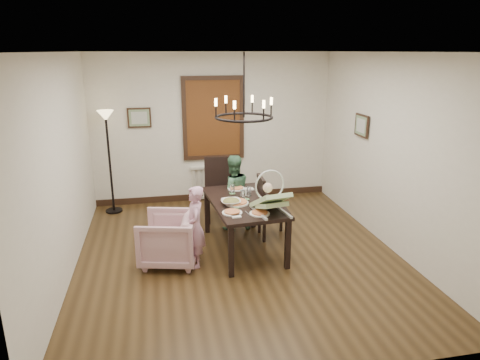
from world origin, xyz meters
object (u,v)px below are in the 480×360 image
object	(u,v)px
chair_far	(219,190)
baby_bouncer	(271,198)
armchair	(169,239)
floor_lamp	(110,164)
drinking_glass	(243,195)
elderly_woman	(195,233)
chair_right	(273,207)
seated_man	(233,199)
dining_table	(244,206)

from	to	relation	value
chair_far	baby_bouncer	world-z (taller)	baby_bouncer
armchair	floor_lamp	bearing A→B (deg)	-143.35
drinking_glass	baby_bouncer	bearing A→B (deg)	-66.60
armchair	floor_lamp	distance (m)	2.42
armchair	baby_bouncer	size ratio (longest dim) A/B	1.27
armchair	drinking_glass	size ratio (longest dim) A/B	5.69
elderly_woman	floor_lamp	world-z (taller)	floor_lamp
chair_right	drinking_glass	bearing A→B (deg)	118.36
seated_man	baby_bouncer	xyz separation A→B (m)	(0.27, -1.29, 0.43)
chair_right	seated_man	xyz separation A→B (m)	(-0.56, 0.43, 0.01)
drinking_glass	dining_table	bearing A→B (deg)	-89.06
chair_far	chair_right	xyz separation A→B (m)	(0.72, -0.86, -0.04)
dining_table	seated_man	bearing A→B (deg)	86.41
dining_table	chair_far	distance (m)	1.21
elderly_woman	baby_bouncer	bearing A→B (deg)	82.23
chair_far	chair_right	size ratio (longest dim) A/B	1.09
seated_man	elderly_woman	bearing A→B (deg)	49.63
dining_table	elderly_woman	xyz separation A→B (m)	(-0.74, -0.37, -0.20)
armchair	seated_man	world-z (taller)	seated_man
chair_right	baby_bouncer	bearing A→B (deg)	163.23
chair_far	drinking_glass	world-z (taller)	chair_far
dining_table	elderly_woman	bearing A→B (deg)	-158.59
dining_table	chair_far	bearing A→B (deg)	93.32
armchair	seated_man	bearing A→B (deg)	146.14
baby_bouncer	dining_table	bearing A→B (deg)	106.45
chair_far	drinking_glass	distance (m)	1.18
dining_table	chair_right	bearing A→B (deg)	26.71
seated_man	baby_bouncer	distance (m)	1.39
armchair	elderly_woman	bearing A→B (deg)	79.40
elderly_woman	floor_lamp	xyz separation A→B (m)	(-1.27, 2.33, 0.43)
armchair	drinking_glass	xyz separation A→B (m)	(1.09, 0.27, 0.47)
seated_man	floor_lamp	xyz separation A→B (m)	(-1.99, 1.19, 0.39)
seated_man	drinking_glass	size ratio (longest dim) A/B	7.60
armchair	seated_man	size ratio (longest dim) A/B	0.75
chair_far	armchair	world-z (taller)	chair_far
chair_right	baby_bouncer	size ratio (longest dim) A/B	1.64
seated_man	armchair	bearing A→B (deg)	34.60
chair_far	baby_bouncer	bearing A→B (deg)	-71.31
armchair	baby_bouncer	distance (m)	1.50
armchair	drinking_glass	world-z (taller)	drinking_glass
chair_far	floor_lamp	size ratio (longest dim) A/B	0.60
dining_table	floor_lamp	distance (m)	2.82
chair_right	floor_lamp	bearing A→B (deg)	59.30
chair_right	baby_bouncer	distance (m)	1.01
armchair	seated_man	distance (m)	1.46
baby_bouncer	drinking_glass	xyz separation A→B (m)	(-0.25, 0.59, -0.13)
elderly_woman	seated_man	xyz separation A→B (m)	(0.72, 1.14, 0.05)
floor_lamp	chair_far	bearing A→B (deg)	-22.58
chair_far	baby_bouncer	distance (m)	1.82
seated_man	drinking_glass	xyz separation A→B (m)	(0.02, -0.71, 0.30)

